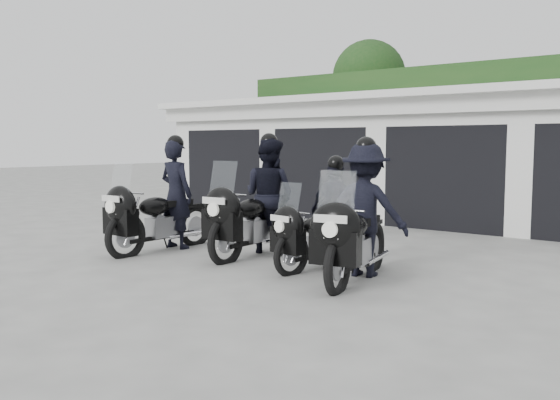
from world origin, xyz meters
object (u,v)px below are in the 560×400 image
Objects in this scene: police_bike_a at (162,204)px; police_bike_b at (262,202)px; police_bike_c at (328,219)px; police_bike_d at (361,217)px.

police_bike_a is 0.99× the size of police_bike_b.
police_bike_a is 1.74m from police_bike_b.
police_bike_b is at bearing -178.95° from police_bike_c.
police_bike_a is 1.04× the size of police_bike_d.
police_bike_d is (3.74, 0.22, 0.04)m from police_bike_a.
police_bike_a is at bearing -156.12° from police_bike_b.
police_bike_a reaches higher than police_bike_d.
police_bike_b reaches higher than police_bike_d.
police_bike_c is 0.83m from police_bike_d.
police_bike_b is 2.24m from police_bike_d.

